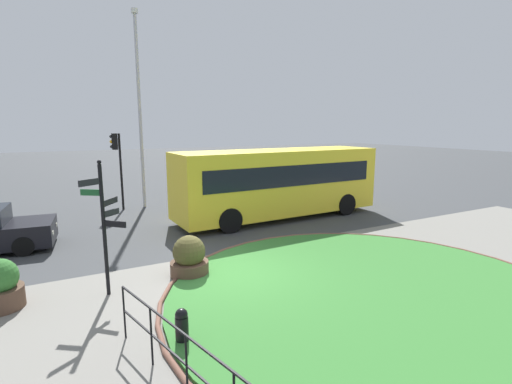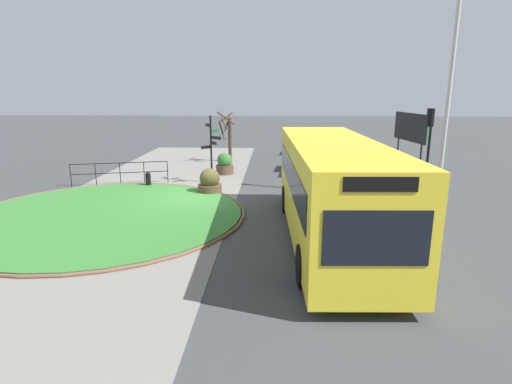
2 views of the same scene
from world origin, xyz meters
The scene contains 16 objects.
ground centered at (0.00, 0.00, 0.00)m, with size 120.00×120.00×0.00m, color #3D3F42.
sidewalk_paving centered at (0.00, -2.11, 0.01)m, with size 32.00×7.79×0.02m, color gray.
grass_island centered at (2.62, -2.87, 0.05)m, with size 10.12×10.12×0.10m, color #387A33.
grass_kerb_ring centered at (2.62, -2.87, 0.06)m, with size 10.43×10.43×0.11m, color brown.
signpost_directional centered at (-3.12, 0.29, 1.91)m, with size 0.95×0.99×3.36m.
bollard_foreground centered at (-2.16, -2.67, 0.38)m, with size 0.25×0.25×0.74m.
railing_grass_edge centered at (-2.53, -4.16, 0.71)m, with size 1.15×4.46×1.11m.
bus_yellow centered at (4.73, 5.12, 1.66)m, with size 9.56×2.85×3.08m.
car_near_lane centered at (-6.48, 5.58, 0.69)m, with size 4.52×2.30×1.50m.
car_far_lane centered at (-12.93, 5.93, 0.67)m, with size 4.71×2.28×1.45m.
traffic_light_near centered at (-1.41, 10.15, 2.77)m, with size 0.49×0.28×3.77m.
lamppost_tall centered at (-0.19, 10.31, 5.10)m, with size 0.32×0.32×9.61m.
billboard_left centered at (-11.33, 12.61, 2.09)m, with size 4.77×0.72×3.08m.
planter_near_signpost centered at (-0.97, 0.50, 0.51)m, with size 1.06×1.06×1.16m.
planter_kerbside centered at (-5.39, 0.66, 0.54)m, with size 0.97×0.97×1.19m.
street_tree_bare centered at (-9.37, 0.46, 1.74)m, with size 1.39×1.18×3.27m.
Camera 2 is at (16.70, 3.34, 4.50)m, focal length 28.46 mm.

